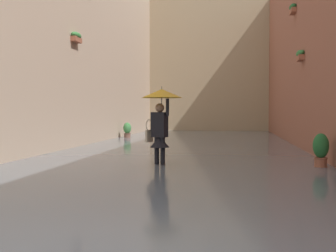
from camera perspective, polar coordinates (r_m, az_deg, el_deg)
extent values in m
plane|color=#605B56|center=(17.00, 2.75, -3.13)|extent=(66.52, 66.52, 0.00)
cube|color=slate|center=(16.99, 2.75, -2.87)|extent=(9.13, 32.61, 0.15)
cube|color=#935642|center=(17.45, 19.95, 12.03)|extent=(1.80, 30.61, 9.19)
cube|color=#9E563D|center=(18.28, 16.27, 14.43)|extent=(0.20, 0.70, 0.18)
ellipsoid|color=#23602D|center=(18.32, 16.28, 14.92)|extent=(0.28, 0.76, 0.24)
cube|color=#9E563D|center=(15.95, 17.18, 8.62)|extent=(0.20, 0.70, 0.18)
ellipsoid|color=#387F3D|center=(15.97, 17.18, 9.19)|extent=(0.28, 0.76, 0.24)
cube|color=#9E563D|center=(16.66, -12.08, 11.15)|extent=(0.20, 0.70, 0.18)
ellipsoid|color=#387F3D|center=(16.69, -12.09, 11.69)|extent=(0.28, 0.76, 0.24)
cube|color=tan|center=(31.30, 5.45, 8.53)|extent=(11.93, 1.80, 10.20)
cube|color=black|center=(11.05, -1.50, -5.61)|extent=(0.19, 0.26, 0.10)
cylinder|color=black|center=(11.01, -1.50, -3.42)|extent=(0.16, 0.16, 0.75)
cube|color=black|center=(10.96, -0.70, -5.68)|extent=(0.19, 0.26, 0.10)
cylinder|color=black|center=(10.91, -0.70, -3.46)|extent=(0.16, 0.16, 0.75)
cube|color=black|center=(10.91, -1.11, 0.19)|extent=(0.44, 0.35, 0.64)
cone|color=black|center=(10.94, -1.10, -2.11)|extent=(0.65, 0.65, 0.28)
sphere|color=#8C664C|center=(10.91, -1.11, 2.43)|extent=(0.23, 0.23, 0.23)
cylinder|color=black|center=(10.79, -0.08, 2.50)|extent=(0.11, 0.11, 0.44)
cylinder|color=black|center=(11.04, -2.11, 0.61)|extent=(0.11, 0.11, 0.48)
cylinder|color=black|center=(10.88, -0.84, 3.11)|extent=(0.02, 0.02, 0.47)
cone|color=gold|center=(10.89, -0.84, 4.35)|extent=(1.04, 1.04, 0.22)
cylinder|color=black|center=(10.89, -0.84, 5.09)|extent=(0.01, 0.01, 0.08)
cube|color=beige|center=(11.08, -2.51, -1.33)|extent=(0.16, 0.28, 0.32)
torus|color=beige|center=(11.07, -2.52, 0.11)|extent=(0.13, 0.28, 0.30)
cylinder|color=brown|center=(22.38, -5.44, -1.46)|extent=(0.34, 0.34, 0.35)
torus|color=brown|center=(22.37, -5.44, -1.01)|extent=(0.37, 0.37, 0.04)
ellipsoid|color=#428947|center=(22.36, -5.44, -0.27)|extent=(0.41, 0.41, 0.57)
cylinder|color=#9E563D|center=(11.12, 19.62, -4.98)|extent=(0.30, 0.30, 0.37)
torus|color=brown|center=(11.10, 19.63, -4.04)|extent=(0.33, 0.33, 0.04)
ellipsoid|color=#23602D|center=(11.08, 19.65, -2.48)|extent=(0.38, 0.38, 0.60)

